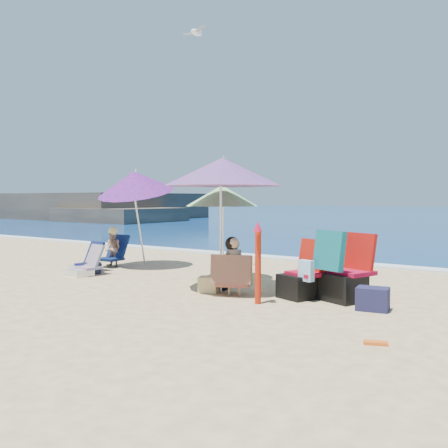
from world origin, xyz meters
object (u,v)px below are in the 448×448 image
Objects in this scene: umbrella_turquoise at (222,172)px; camp_chair_right at (342,276)px; furled_umbrella at (258,259)px; person_left at (113,248)px; umbrella_striped at (222,196)px; seagull at (196,33)px; umbrella_blue at (135,182)px; person_center at (233,267)px; camp_chair_left at (300,281)px; chair_rainbow at (86,267)px; chair_navy at (87,264)px.

umbrella_turquoise is 2.09× the size of camp_chair_right.
person_left is (-4.78, 1.56, -0.25)m from furled_umbrella.
umbrella_striped is 2.43m from furled_umbrella.
umbrella_turquoise is at bearing -42.16° from seagull.
umbrella_blue is at bearing -160.35° from seagull.
umbrella_blue is 2.47× the size of person_center.
umbrella_turquoise is at bearing 147.63° from person_center.
furled_umbrella is 0.74m from person_center.
camp_chair_right is 1.69m from person_center.
camp_chair_left is (4.58, -1.00, -1.63)m from umbrella_blue.
furled_umbrella reaches higher than camp_chair_right.
furled_umbrella reaches higher than chair_rainbow.
seagull is (1.37, 0.49, 3.15)m from umbrella_blue.
seagull is at bearing 137.84° from umbrella_turquoise.
chair_navy is 0.70× the size of camp_chair_left.
chair_rainbow is 5.43m from seagull.
furled_umbrella is at bearing -18.05° from person_left.
umbrella_turquoise is 1.86× the size of furled_umbrella.
camp_chair_right is at bearing 43.03° from furled_umbrella.
chair_navy is 0.49m from chair_rainbow.
furled_umbrella is at bearing -41.16° from umbrella_striped.
seagull reaches higher than chair_navy.
chair_navy is 0.96m from person_left.
umbrella_blue is 4.16m from person_center.
camp_chair_right is 1.18× the size of person_left.
umbrella_blue is 3.25× the size of seagull.
umbrella_striped is at bearing 24.43° from chair_rainbow.
person_left is (-5.10, 0.82, 0.14)m from camp_chair_left.
umbrella_blue is 2.55× the size of camp_chair_left.
seagull is at bearing 139.29° from person_center.
camp_chair_left is 0.65m from camp_chair_right.
camp_chair_left is at bearing 66.64° from furled_umbrella.
umbrella_striped is 3.35m from chair_navy.
umbrella_blue is at bearing 19.30° from person_left.
chair_rainbow is at bearing -42.21° from chair_navy.
furled_umbrella is 1.33× the size of person_left.
chair_rainbow is 5.22m from camp_chair_right.
person_center reaches higher than chair_rainbow.
chair_navy is (-0.34, -1.09, -1.74)m from umbrella_blue.
furled_umbrella is at bearing -136.97° from camp_chair_right.
furled_umbrella is 1.33× the size of camp_chair_left.
umbrella_striped is 1.69× the size of camp_chair_right.
umbrella_blue is 4.77m from furled_umbrella.
umbrella_blue reaches higher than chair_rainbow.
person_left is (-4.14, 1.26, -0.04)m from person_center.
chair_navy is at bearing 137.79° from chair_rainbow.
umbrella_turquoise is 1.59m from person_center.
person_left is (-0.54, 1.24, 0.25)m from chair_rainbow.
furled_umbrella is 1.32m from camp_chair_right.
umbrella_blue reaches higher than furled_umbrella.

